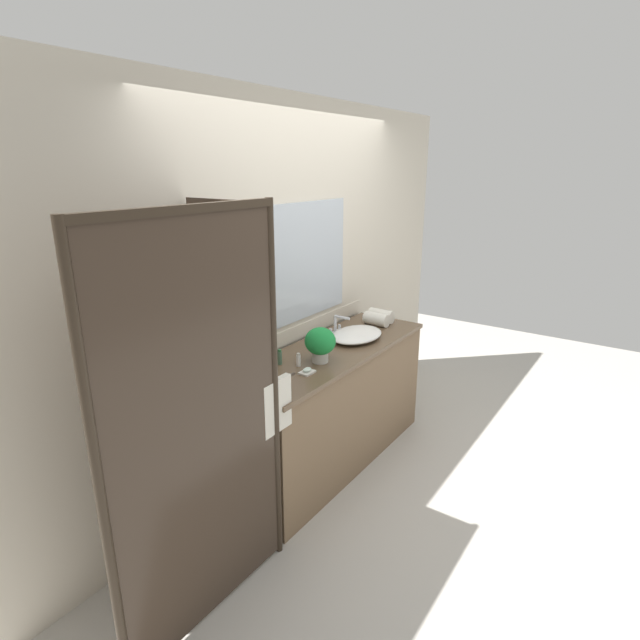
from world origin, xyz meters
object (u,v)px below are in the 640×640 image
at_px(faucet, 336,328).
at_px(amenity_bottle_conditioner, 280,357).
at_px(soap_dish, 307,371).
at_px(amenity_bottle_body_wash, 327,346).
at_px(potted_plant, 320,343).
at_px(rolled_towel_near_edge, 381,316).
at_px(rolled_towel_middle, 376,319).
at_px(amenity_bottle_shampoo, 298,360).
at_px(sink_basin, 356,334).

height_order(faucet, amenity_bottle_conditioner, faucet).
xyz_separation_m(faucet, soap_dish, (-0.73, -0.26, -0.04)).
relative_size(faucet, amenity_bottle_body_wash, 2.28).
height_order(faucet, potted_plant, potted_plant).
xyz_separation_m(potted_plant, rolled_towel_near_edge, (1.01, 0.09, -0.08)).
bearing_deg(amenity_bottle_conditioner, rolled_towel_middle, -5.92).
bearing_deg(faucet, rolled_towel_near_edge, -14.84).
relative_size(amenity_bottle_body_wash, amenity_bottle_shampoo, 0.84).
xyz_separation_m(sink_basin, faucet, (0.00, 0.18, 0.02)).
relative_size(amenity_bottle_shampoo, rolled_towel_near_edge, 0.43).
xyz_separation_m(amenity_bottle_body_wash, rolled_towel_near_edge, (0.82, 0.02, 0.02)).
xyz_separation_m(faucet, amenity_bottle_conditioner, (-0.72, -0.03, -0.00)).
distance_m(faucet, rolled_towel_near_edge, 0.50).
bearing_deg(rolled_towel_middle, potted_plant, -175.00).
relative_size(faucet, rolled_towel_middle, 0.84).
distance_m(faucet, rolled_towel_middle, 0.40).
distance_m(soap_dish, amenity_bottle_body_wash, 0.41).
distance_m(potted_plant, rolled_towel_middle, 0.91).
bearing_deg(soap_dish, sink_basin, 6.40).
distance_m(amenity_bottle_shampoo, rolled_towel_near_edge, 1.15).
distance_m(potted_plant, amenity_bottle_conditioner, 0.28).
relative_size(rolled_towel_near_edge, rolled_towel_middle, 1.01).
bearing_deg(rolled_towel_near_edge, faucet, 165.16).
bearing_deg(amenity_bottle_body_wash, amenity_bottle_shampoo, -179.68).
relative_size(soap_dish, amenity_bottle_conditioner, 0.98).
height_order(potted_plant, soap_dish, potted_plant).
bearing_deg(faucet, amenity_bottle_conditioner, -177.65).
relative_size(potted_plant, amenity_bottle_shampoo, 2.67).
distance_m(potted_plant, amenity_bottle_body_wash, 0.23).
bearing_deg(sink_basin, soap_dish, -173.60).
distance_m(amenity_bottle_conditioner, rolled_towel_near_edge, 1.20).
bearing_deg(amenity_bottle_conditioner, potted_plant, -45.94).
bearing_deg(rolled_towel_middle, sink_basin, -174.19).
height_order(amenity_bottle_conditioner, rolled_towel_middle, rolled_towel_middle).
xyz_separation_m(sink_basin, rolled_towel_near_edge, (0.48, 0.05, 0.02)).
xyz_separation_m(amenity_bottle_body_wash, rolled_towel_middle, (0.71, 0.00, 0.02)).
bearing_deg(amenity_bottle_body_wash, soap_dish, -163.34).
distance_m(sink_basin, rolled_towel_near_edge, 0.48).
xyz_separation_m(potted_plant, soap_dish, (-0.20, -0.04, -0.12)).
bearing_deg(rolled_towel_near_edge, rolled_towel_middle, -172.43).
bearing_deg(soap_dish, amenity_bottle_body_wash, 16.66).
distance_m(sink_basin, amenity_bottle_conditioner, 0.73).
bearing_deg(amenity_bottle_body_wash, rolled_towel_middle, 0.22).
bearing_deg(soap_dish, amenity_bottle_shampoo, 61.58).
bearing_deg(sink_basin, amenity_bottle_conditioner, 168.13).
relative_size(sink_basin, amenity_bottle_shampoo, 5.30).
relative_size(amenity_bottle_body_wash, rolled_towel_near_edge, 0.37).
relative_size(amenity_bottle_body_wash, rolled_towel_middle, 0.37).
xyz_separation_m(potted_plant, rolled_towel_middle, (0.90, 0.08, -0.08)).
relative_size(soap_dish, amenity_bottle_body_wash, 1.34).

